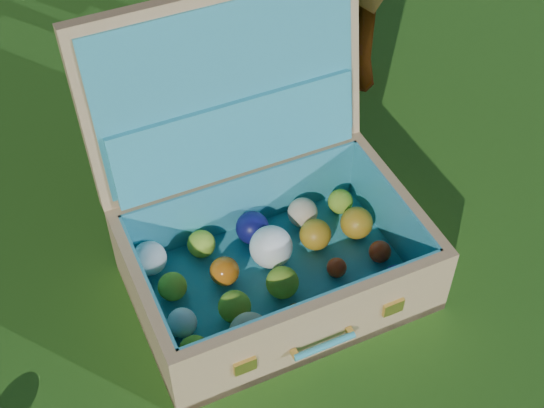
{
  "coord_description": "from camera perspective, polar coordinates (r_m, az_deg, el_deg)",
  "views": [
    {
      "loc": [
        0.04,
        -0.87,
        1.3
      ],
      "look_at": [
        0.18,
        0.19,
        0.18
      ],
      "focal_mm": 50.0,
      "sensor_mm": 36.0,
      "label": 1
    }
  ],
  "objects": [
    {
      "name": "ground",
      "position": [
        1.57,
        -5.88,
        -10.16
      ],
      "size": [
        60.0,
        60.0,
        0.0
      ],
      "primitive_type": "plane",
      "color": "#215114",
      "rests_on": "ground"
    },
    {
      "name": "suitcase",
      "position": [
        1.56,
        -1.0,
        -0.55
      ],
      "size": [
        0.71,
        0.65,
        0.57
      ],
      "rotation": [
        0.0,
        0.0,
        0.3
      ],
      "color": "tan",
      "rests_on": "ground"
    }
  ]
}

